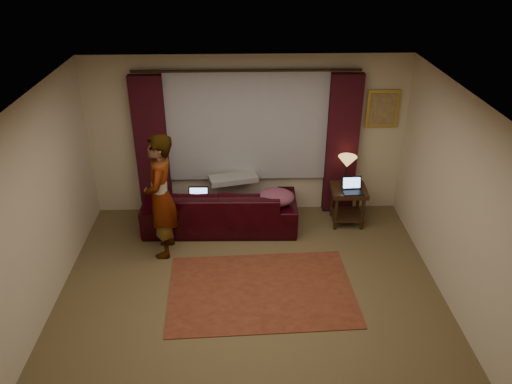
# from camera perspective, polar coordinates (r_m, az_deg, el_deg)

# --- Properties ---
(floor) EXTENTS (5.00, 5.00, 0.01)m
(floor) POSITION_cam_1_polar(r_m,az_deg,el_deg) (6.47, -0.57, -12.97)
(floor) COLOR brown
(floor) RESTS_ON ground
(ceiling) EXTENTS (5.00, 5.00, 0.02)m
(ceiling) POSITION_cam_1_polar(r_m,az_deg,el_deg) (5.15, -0.71, 9.44)
(ceiling) COLOR silver
(ceiling) RESTS_ON ground
(wall_back) EXTENTS (5.00, 0.02, 2.60)m
(wall_back) POSITION_cam_1_polar(r_m,az_deg,el_deg) (7.95, -1.02, 6.33)
(wall_back) COLOR beige
(wall_back) RESTS_ON ground
(wall_left) EXTENTS (0.02, 5.00, 2.60)m
(wall_left) POSITION_cam_1_polar(r_m,az_deg,el_deg) (6.19, -24.49, -3.14)
(wall_left) COLOR beige
(wall_left) RESTS_ON ground
(wall_right) EXTENTS (0.02, 5.00, 2.60)m
(wall_right) POSITION_cam_1_polar(r_m,az_deg,el_deg) (6.26, 22.92, -2.43)
(wall_right) COLOR beige
(wall_right) RESTS_ON ground
(sheer_curtain) EXTENTS (2.50, 0.05, 1.80)m
(sheer_curtain) POSITION_cam_1_polar(r_m,az_deg,el_deg) (7.82, -1.02, 7.52)
(sheer_curtain) COLOR #9F9FA7
(sheer_curtain) RESTS_ON wall_back
(drape_left) EXTENTS (0.50, 0.14, 2.30)m
(drape_left) POSITION_cam_1_polar(r_m,az_deg,el_deg) (8.01, -11.83, 4.98)
(drape_left) COLOR #340B14
(drape_left) RESTS_ON floor
(drape_right) EXTENTS (0.50, 0.14, 2.30)m
(drape_right) POSITION_cam_1_polar(r_m,az_deg,el_deg) (8.05, 9.79, 5.28)
(drape_right) COLOR #340B14
(drape_right) RESTS_ON floor
(curtain_rod) EXTENTS (0.04, 0.04, 3.40)m
(curtain_rod) POSITION_cam_1_polar(r_m,az_deg,el_deg) (7.50, -1.08, 13.69)
(curtain_rod) COLOR black
(curtain_rod) RESTS_ON wall_back
(picture_frame) EXTENTS (0.50, 0.04, 0.60)m
(picture_frame) POSITION_cam_1_polar(r_m,az_deg,el_deg) (8.06, 14.25, 9.20)
(picture_frame) COLOR #B5963A
(picture_frame) RESTS_ON wall_back
(sofa) EXTENTS (2.41, 1.09, 0.96)m
(sofa) POSITION_cam_1_polar(r_m,az_deg,el_deg) (7.80, -4.13, -0.86)
(sofa) COLOR black
(sofa) RESTS_ON floor
(throw_blanket) EXTENTS (0.81, 0.47, 0.09)m
(throw_blanket) POSITION_cam_1_polar(r_m,az_deg,el_deg) (7.82, -2.65, 3.23)
(throw_blanket) COLOR gray
(throw_blanket) RESTS_ON sofa
(clothing_pile) EXTENTS (0.59, 0.46, 0.24)m
(clothing_pile) POSITION_cam_1_polar(r_m,az_deg,el_deg) (7.58, 2.24, -0.67)
(clothing_pile) COLOR #76374E
(clothing_pile) RESTS_ON sofa
(laptop_sofa) EXTENTS (0.31, 0.34, 0.22)m
(laptop_sofa) POSITION_cam_1_polar(r_m,az_deg,el_deg) (7.66, -6.65, -0.60)
(laptop_sofa) COLOR black
(laptop_sofa) RESTS_ON sofa
(area_rug) EXTENTS (2.48, 1.71, 0.01)m
(area_rug) POSITION_cam_1_polar(r_m,az_deg,el_deg) (6.70, 0.59, -11.16)
(area_rug) COLOR brown
(area_rug) RESTS_ON floor
(end_table) EXTENTS (0.56, 0.56, 0.63)m
(end_table) POSITION_cam_1_polar(r_m,az_deg,el_deg) (8.08, 10.40, -1.52)
(end_table) COLOR black
(end_table) RESTS_ON floor
(tiffany_lamp) EXTENTS (0.33, 0.33, 0.47)m
(tiffany_lamp) POSITION_cam_1_polar(r_m,az_deg,el_deg) (7.96, 10.30, 2.46)
(tiffany_lamp) COLOR #9F7E4B
(tiffany_lamp) RESTS_ON end_table
(laptop_table) EXTENTS (0.32, 0.34, 0.22)m
(laptop_table) POSITION_cam_1_polar(r_m,az_deg,el_deg) (7.77, 11.06, 0.66)
(laptop_table) COLOR black
(laptop_table) RESTS_ON end_table
(person) EXTENTS (0.55, 0.55, 1.84)m
(person) POSITION_cam_1_polar(r_m,az_deg,el_deg) (7.07, -10.82, -0.54)
(person) COLOR gray
(person) RESTS_ON floor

